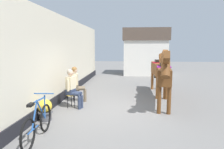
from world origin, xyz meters
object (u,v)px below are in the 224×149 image
object	(u,v)px
saddled_horse_far	(159,69)
saddled_horse_near	(164,75)
seated_visitor_near	(72,86)
seated_visitor_far	(77,82)
leaning_bicycle	(38,124)
flower_planter_near	(45,110)

from	to	relation	value
saddled_horse_far	saddled_horse_near	bearing A→B (deg)	-92.00
seated_visitor_near	seated_visitor_far	size ratio (longest dim) A/B	1.00
saddled_horse_near	leaning_bicycle	size ratio (longest dim) A/B	1.70
seated_visitor_near	seated_visitor_far	bearing A→B (deg)	94.79
saddled_horse_far	leaning_bicycle	distance (m)	6.11
saddled_horse_near	flower_planter_near	xyz separation A→B (m)	(-3.67, -1.80, -0.82)
seated_visitor_far	seated_visitor_near	bearing A→B (deg)	-85.21
flower_planter_near	seated_visitor_near	bearing A→B (deg)	71.82
seated_visitor_far	saddled_horse_far	distance (m)	3.74
flower_planter_near	leaning_bicycle	xyz separation A→B (m)	(0.36, -1.26, 0.06)
saddled_horse_near	flower_planter_near	distance (m)	4.17
seated_visitor_near	saddled_horse_far	distance (m)	4.12
saddled_horse_near	flower_planter_near	bearing A→B (deg)	-153.89
seated_visitor_near	seated_visitor_far	distance (m)	0.87
saddled_horse_near	saddled_horse_far	distance (m)	1.97
leaning_bicycle	saddled_horse_near	bearing A→B (deg)	42.72
saddled_horse_near	leaning_bicycle	world-z (taller)	saddled_horse_near
seated_visitor_far	saddled_horse_far	bearing A→B (deg)	24.88
saddled_horse_near	seated_visitor_far	bearing A→B (deg)	173.01
seated_visitor_near	saddled_horse_far	xyz separation A→B (m)	(3.30, 2.43, 0.38)
seated_visitor_near	flower_planter_near	size ratio (longest dim) A/B	2.17
flower_planter_near	saddled_horse_near	bearing A→B (deg)	26.11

